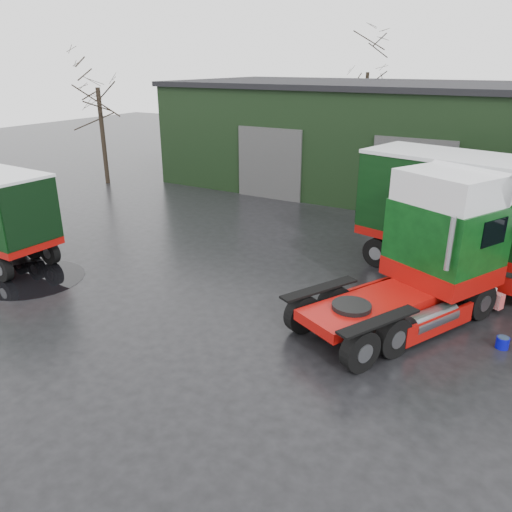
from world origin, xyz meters
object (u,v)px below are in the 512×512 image
Objects in this scene: warehouse at (440,140)px; wash_bucket at (502,343)px; hero_tractor at (400,255)px; tree_left at (101,116)px; tree_back_a at (366,97)px.

warehouse reaches higher than wash_bucket.
warehouse is at bearing 124.44° from hero_tractor.
hero_tractor is 23.51m from tree_left.
tree_back_a reaches higher than warehouse.
tree_left is 21.10m from tree_back_a.
tree_back_a is (-10.50, 27.31, 2.50)m from hero_tractor.
wash_bucket is at bearing -63.48° from tree_back_a.
wash_bucket is 26.45m from tree_left.
warehouse is 4.47× the size of hero_tractor.
wash_bucket is (5.51, -17.07, -2.99)m from warehouse.
hero_tractor is 0.85× the size of tree_left.
hero_tractor is 3.67m from wash_bucket.
warehouse is 17.51m from hero_tractor.
warehouse is at bearing 22.83° from tree_left.
tree_back_a is at bearing 58.57° from tree_left.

